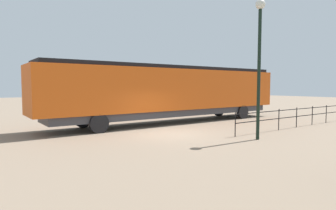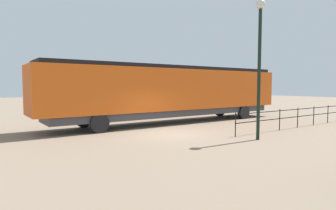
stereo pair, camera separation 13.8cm
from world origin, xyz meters
name	(u,v)px [view 2 (the right image)]	position (x,y,z in m)	size (l,w,h in m)	color
ground_plane	(171,134)	(0.00, 0.00, 0.00)	(120.00, 120.00, 0.00)	#84705B
locomotive	(179,91)	(-3.85, 3.47, 2.26)	(2.91, 18.78, 4.00)	#D15114
lamp_post	(260,48)	(3.74, 2.56, 4.44)	(0.46, 0.46, 6.72)	black
platform_fence	(298,115)	(2.60, 7.96, 0.81)	(0.05, 11.50, 1.26)	black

